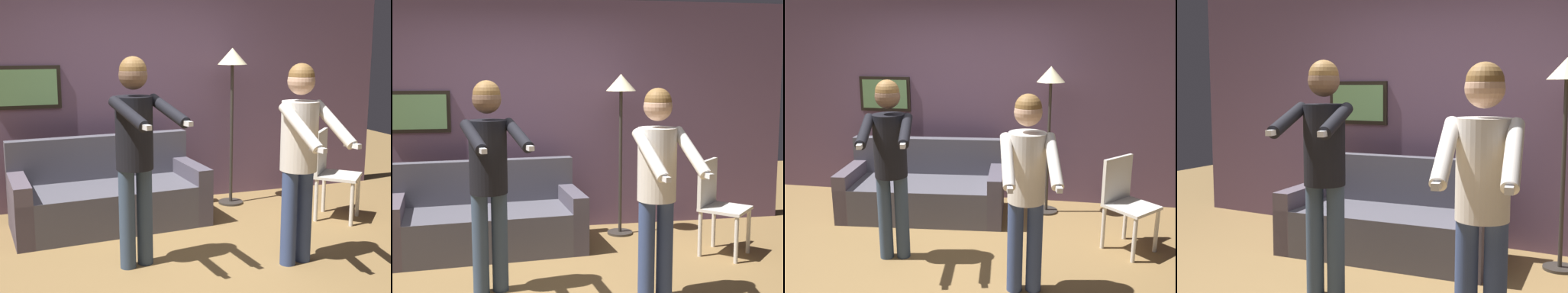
% 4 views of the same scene
% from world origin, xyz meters
% --- Properties ---
extents(ground_plane, '(12.00, 12.00, 0.00)m').
position_xyz_m(ground_plane, '(0.00, 0.00, 0.00)').
color(ground_plane, olive).
extents(back_wall_assembly, '(6.40, 0.09, 2.60)m').
position_xyz_m(back_wall_assembly, '(-0.01, 1.99, 1.30)').
color(back_wall_assembly, '#5F455E').
rests_on(back_wall_assembly, ground_plane).
extents(couch, '(1.96, 1.00, 0.87)m').
position_xyz_m(couch, '(-0.36, 1.27, 0.28)').
color(couch, '#4E4C56').
rests_on(couch, ground_plane).
extents(torchiere_lamp, '(0.32, 0.32, 1.77)m').
position_xyz_m(torchiere_lamp, '(1.10, 1.57, 1.46)').
color(torchiere_lamp, '#332D28').
rests_on(torchiere_lamp, ground_plane).
extents(person_standing_left, '(0.55, 0.75, 1.72)m').
position_xyz_m(person_standing_left, '(-0.32, 0.14, 1.05)').
color(person_standing_left, '#374861').
rests_on(person_standing_left, ground_plane).
extents(person_standing_right, '(0.51, 0.67, 1.66)m').
position_xyz_m(person_standing_right, '(0.95, -0.23, 1.00)').
color(person_standing_right, '#344674').
rests_on(person_standing_right, ground_plane).
extents(dining_chair_distant, '(0.59, 0.59, 0.93)m').
position_xyz_m(dining_chair_distant, '(1.88, 0.75, 0.53)').
color(dining_chair_distant, silver).
rests_on(dining_chair_distant, ground_plane).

